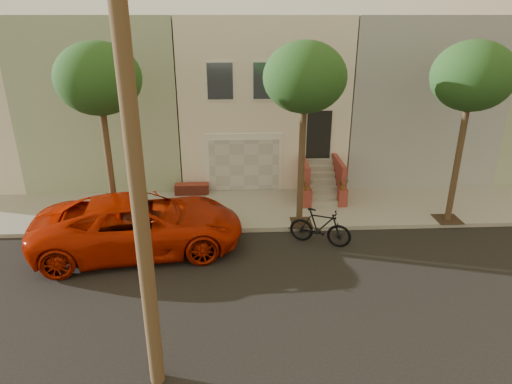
{
  "coord_description": "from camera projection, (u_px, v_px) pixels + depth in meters",
  "views": [
    {
      "loc": [
        -1.3,
        -10.5,
        7.15
      ],
      "look_at": [
        -0.61,
        3.0,
        1.74
      ],
      "focal_mm": 31.12,
      "sensor_mm": 36.0,
      "label": 1
    }
  ],
  "objects": [
    {
      "name": "ground",
      "position": [
        283.0,
        288.0,
        12.45
      ],
      "size": [
        90.0,
        90.0,
        0.0
      ],
      "primitive_type": "plane",
      "color": "black",
      "rests_on": "ground"
    },
    {
      "name": "sidewalk",
      "position": [
        268.0,
        209.0,
        17.39
      ],
      "size": [
        40.0,
        3.7,
        0.15
      ],
      "primitive_type": "cube",
      "color": "gray",
      "rests_on": "ground"
    },
    {
      "name": "house_row",
      "position": [
        260.0,
        93.0,
        21.47
      ],
      "size": [
        33.1,
        11.7,
        7.0
      ],
      "color": "beige",
      "rests_on": "sidewalk"
    },
    {
      "name": "tree_left",
      "position": [
        99.0,
        80.0,
        13.85
      ],
      "size": [
        2.7,
        2.57,
        6.3
      ],
      "color": "#2D2116",
      "rests_on": "sidewalk"
    },
    {
      "name": "tree_mid",
      "position": [
        305.0,
        79.0,
        14.16
      ],
      "size": [
        2.7,
        2.57,
        6.3
      ],
      "color": "#2D2116",
      "rests_on": "sidewalk"
    },
    {
      "name": "tree_right",
      "position": [
        472.0,
        77.0,
        14.43
      ],
      "size": [
        2.7,
        2.57,
        6.3
      ],
      "color": "#2D2116",
      "rests_on": "sidewalk"
    },
    {
      "name": "pickup_truck",
      "position": [
        140.0,
        224.0,
        14.22
      ],
      "size": [
        6.9,
        3.91,
        1.82
      ],
      "primitive_type": "imported",
      "rotation": [
        0.0,
        0.0,
        1.71
      ],
      "color": "#B31B01",
      "rests_on": "ground"
    },
    {
      "name": "motorcycle",
      "position": [
        320.0,
        227.0,
        14.67
      ],
      "size": [
        2.14,
        1.37,
        1.25
      ],
      "primitive_type": "imported",
      "rotation": [
        0.0,
        0.0,
        1.16
      ],
      "color": "black",
      "rests_on": "ground"
    }
  ]
}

